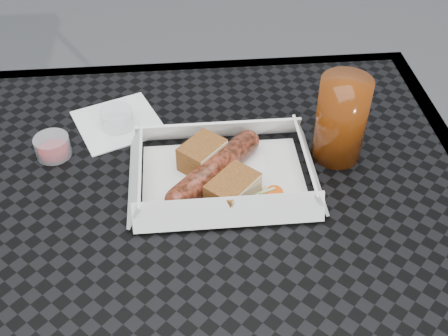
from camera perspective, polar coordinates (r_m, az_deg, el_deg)
name	(u,v)px	position (r m, az deg, el deg)	size (l,w,h in m)	color
patio_table	(195,268)	(0.77, -3.00, -10.15)	(0.80, 0.80, 0.74)	black
food_tray	(223,178)	(0.77, -0.07, -1.05)	(0.22, 0.15, 0.00)	white
bratwurst	(215,169)	(0.76, -0.95, -0.11)	(0.14, 0.14, 0.03)	maroon
bread_near	(202,155)	(0.78, -2.23, 1.33)	(0.06, 0.04, 0.04)	brown
bread_far	(233,190)	(0.73, 0.88, -2.21)	(0.07, 0.04, 0.03)	brown
veg_garnish	(268,199)	(0.74, 4.49, -3.21)	(0.03, 0.03, 0.00)	#DD4B09
napkin	(118,123)	(0.88, -10.69, 4.56)	(0.12, 0.12, 0.00)	white
condiment_cup_sauce	(53,147)	(0.84, -17.02, 2.09)	(0.05, 0.05, 0.03)	maroon
condiment_cup_empty	(117,119)	(0.87, -10.80, 4.91)	(0.05, 0.05, 0.03)	silver
drink_glass	(341,119)	(0.79, 11.80, 4.87)	(0.07, 0.07, 0.13)	#592307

